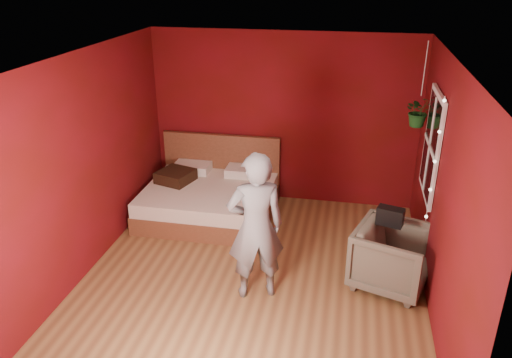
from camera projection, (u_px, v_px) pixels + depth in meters
name	position (u px, v px, depth m)	size (l,w,h in m)	color
floor	(253.00, 276.00, 6.01)	(4.50, 4.50, 0.00)	brown
room_walls	(253.00, 146.00, 5.34)	(4.04, 4.54, 2.62)	maroon
window	(431.00, 145.00, 5.87)	(0.05, 0.97, 1.27)	white
fairy_lights	(435.00, 161.00, 5.40)	(0.04, 0.04, 1.45)	silver
bed	(211.00, 197.00, 7.42)	(1.86, 1.58, 1.02)	brown
person	(256.00, 227.00, 5.38)	(0.63, 0.41, 1.72)	slate
armchair	(392.00, 257.00, 5.72)	(0.80, 0.83, 0.75)	#5F5B4B
handbag	(390.00, 216.00, 5.61)	(0.29, 0.15, 0.21)	black
throw_pillow	(176.00, 176.00, 7.43)	(0.47, 0.47, 0.17)	#301D10
hanging_plant	(419.00, 111.00, 6.42)	(0.45, 0.42, 1.09)	silver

